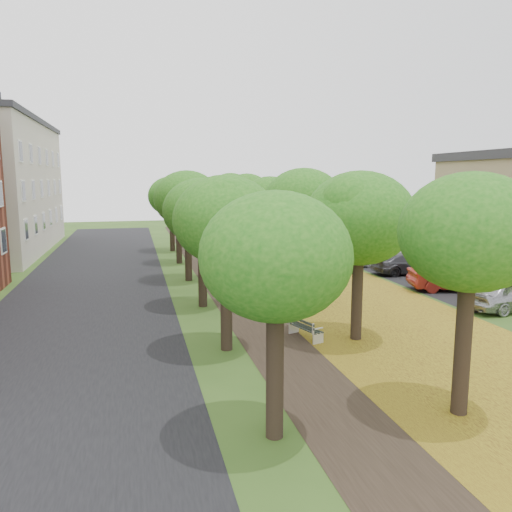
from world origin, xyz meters
TOP-DOWN VIEW (x-y plane):
  - ground at (0.00, 0.00)m, footprint 120.00×120.00m
  - street_asphalt at (-7.50, 15.00)m, footprint 8.00×70.00m
  - footpath at (0.00, 15.00)m, footprint 3.20×70.00m
  - leaf_verge at (5.00, 15.00)m, footprint 7.50×70.00m
  - parking_lot at (13.50, 16.00)m, footprint 9.00×16.00m
  - tree_row_west at (-2.20, 15.00)m, footprint 3.60×33.60m
  - tree_row_east at (2.60, 15.00)m, footprint 3.60×33.60m
  - bench at (0.78, 6.48)m, footprint 0.93×1.67m
  - car_silver at (11.00, 8.06)m, footprint 4.50×2.20m
  - car_red at (11.00, 12.09)m, footprint 4.86×2.67m
  - car_grey at (11.00, 16.80)m, footprint 4.46×1.93m
  - car_white at (11.00, 21.14)m, footprint 5.89×4.29m

SIDE VIEW (x-z plane):
  - ground at x=0.00m, z-range 0.00..0.00m
  - street_asphalt at x=-7.50m, z-range 0.00..0.01m
  - parking_lot at x=13.50m, z-range 0.00..0.01m
  - footpath at x=0.00m, z-range 0.00..0.01m
  - leaf_verge at x=5.00m, z-range 0.00..0.01m
  - bench at x=0.78m, z-range 0.02..0.77m
  - car_grey at x=11.00m, z-range 0.00..1.28m
  - car_silver at x=11.00m, z-range 0.00..1.48m
  - car_white at x=11.00m, z-range 0.00..1.49m
  - car_red at x=11.00m, z-range 0.00..1.52m
  - tree_row_west at x=-2.20m, z-range 1.41..7.38m
  - tree_row_east at x=2.60m, z-range 1.41..7.38m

